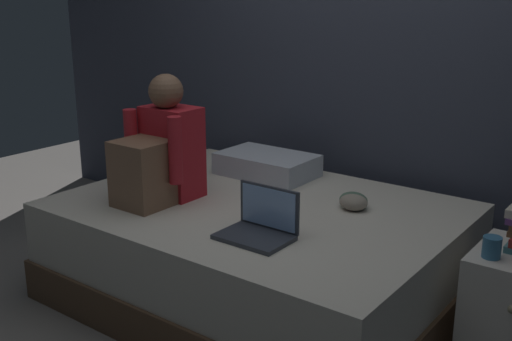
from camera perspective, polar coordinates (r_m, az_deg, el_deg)
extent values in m
plane|color=gray|center=(3.09, -0.17, -14.78)|extent=(8.00, 8.00, 0.00)
cube|color=#383D4C|center=(3.68, 11.44, 12.18)|extent=(5.60, 0.10, 2.70)
cube|color=brown|center=(3.35, 0.21, -10.04)|extent=(2.00, 1.50, 0.21)
cube|color=beige|center=(3.24, 0.22, -5.79)|extent=(1.96, 1.46, 0.32)
sphere|color=gray|center=(2.67, 22.66, -11.80)|extent=(0.04, 0.04, 0.04)
cube|color=#B21E28|center=(3.29, -7.75, 1.74)|extent=(0.30, 0.20, 0.48)
sphere|color=brown|center=(3.20, -8.35, 7.27)|extent=(0.18, 0.18, 0.18)
cube|color=brown|center=(3.16, -10.49, -0.29)|extent=(0.26, 0.24, 0.34)
cylinder|color=#B21E28|center=(3.30, -11.48, 2.67)|extent=(0.07, 0.07, 0.34)
cylinder|color=#B21E28|center=(3.07, -7.49, 1.86)|extent=(0.07, 0.07, 0.34)
cube|color=#333842|center=(2.73, -0.20, -6.23)|extent=(0.32, 0.22, 0.02)
cube|color=#333842|center=(2.78, 1.24, -3.41)|extent=(0.32, 0.01, 0.20)
cube|color=#8CB2EA|center=(2.77, 1.14, -3.46)|extent=(0.29, 0.00, 0.18)
cube|color=silver|center=(3.66, 1.03, 0.56)|extent=(0.56, 0.36, 0.13)
cylinder|color=teal|center=(2.71, 21.00, -6.65)|extent=(0.08, 0.08, 0.09)
ellipsoid|color=gray|center=(3.13, 9.02, -2.92)|extent=(0.14, 0.12, 0.08)
ellipsoid|color=#4C6B56|center=(3.16, 9.02, -2.73)|extent=(0.15, 0.12, 0.08)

